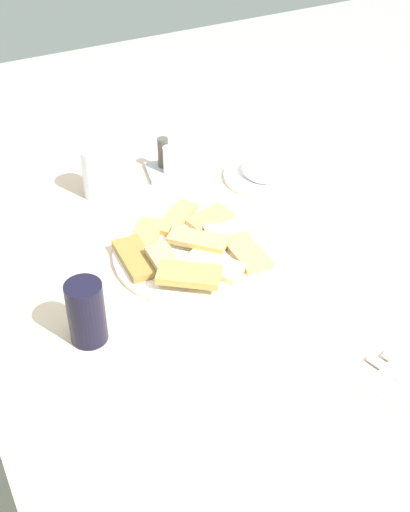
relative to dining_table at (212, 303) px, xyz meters
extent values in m
plane|color=#A2A59D|center=(0.00, 0.00, -0.66)|extent=(6.00, 6.00, 0.00)
cube|color=beige|center=(0.00, 0.00, 0.06)|extent=(1.24, 0.94, 0.02)
cylinder|color=#55455A|center=(0.56, -0.41, -0.31)|extent=(0.04, 0.04, 0.70)
cylinder|color=white|center=(0.08, 0.00, 0.08)|extent=(0.33, 0.33, 0.01)
cube|color=#EEC87E|center=(0.01, -0.01, 0.09)|extent=(0.13, 0.11, 0.01)
cube|color=tan|center=(0.08, -0.01, 0.10)|extent=(0.12, 0.12, 0.01)
cube|color=tan|center=(0.04, 0.08, 0.11)|extent=(0.10, 0.05, 0.01)
cube|color=tan|center=(0.02, -0.09, 0.09)|extent=(0.13, 0.06, 0.01)
cube|color=olive|center=(0.10, 0.12, 0.09)|extent=(0.13, 0.06, 0.02)
cube|color=tan|center=(0.19, -0.01, 0.09)|extent=(0.11, 0.13, 0.01)
cube|color=tan|center=(0.16, 0.07, 0.09)|extent=(0.11, 0.10, 0.01)
cube|color=tan|center=(0.16, -0.07, 0.09)|extent=(0.08, 0.11, 0.01)
cube|color=tan|center=(-0.01, 0.06, 0.11)|extent=(0.12, 0.13, 0.02)
cube|color=#E6D47F|center=(0.10, -0.10, 0.09)|extent=(0.06, 0.12, 0.02)
cylinder|color=white|center=(0.27, -0.28, 0.07)|extent=(0.20, 0.20, 0.01)
ellipsoid|color=white|center=(0.27, -0.28, 0.09)|extent=(0.15, 0.15, 0.04)
cylinder|color=black|center=(-0.05, 0.27, 0.13)|extent=(0.09, 0.09, 0.12)
cylinder|color=silver|center=(0.38, 0.10, 0.13)|extent=(0.07, 0.07, 0.12)
cube|color=#B2B2B7|center=(0.39, -0.08, 0.08)|extent=(0.11, 0.11, 0.01)
cylinder|color=white|center=(0.38, -0.08, 0.12)|extent=(0.03, 0.03, 0.07)
cylinder|color=#46443D|center=(0.41, -0.08, 0.12)|extent=(0.03, 0.03, 0.07)
camera|label=1|loc=(-0.92, 0.47, 0.95)|focal=48.65mm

